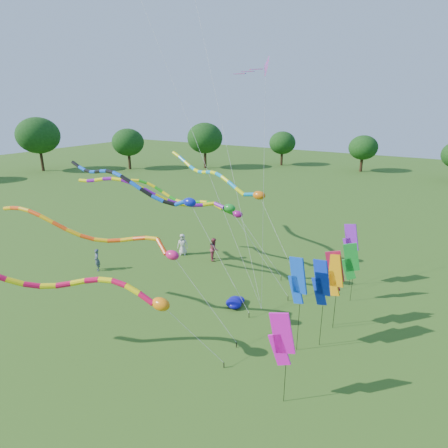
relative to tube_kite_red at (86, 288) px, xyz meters
The scene contains 20 objects.
ground 6.20m from the tube_kite_red, 53.71° to the left, with size 160.00×160.00×0.00m, color #205015.
tree_ring 10.81m from the tube_kite_red, 55.14° to the left, with size 114.93×112.49×9.72m.
tube_kite_red is the anchor object (origin of this frame).
tube_kite_orange 3.37m from the tube_kite_red, 118.24° to the left, with size 13.26×3.34×7.12m.
tube_kite_purple 8.28m from the tube_kite_red, 98.84° to the left, with size 13.55×4.04×8.08m.
tube_kite_blue 8.26m from the tube_kite_red, 113.87° to the left, with size 14.65×1.27×8.47m.
tube_kite_cyan 14.83m from the tube_kite_red, 95.63° to the left, with size 13.79×4.55×8.24m.
tube_kite_green 11.95m from the tube_kite_red, 98.93° to the left, with size 12.03×1.72×6.85m.
delta_kite_high_c 16.70m from the tube_kite_red, 77.53° to the left, with size 4.82×5.75×15.11m.
banner_pole_blue_a 10.05m from the tube_kite_red, 35.03° to the left, with size 1.13×0.43×5.09m.
banner_pole_violet 16.84m from the tube_kite_red, 58.50° to the left, with size 1.16×0.29×4.44m.
banner_pole_green 15.33m from the tube_kite_red, 52.19° to the left, with size 1.12×0.46×3.95m.
banner_pole_red 12.76m from the tube_kite_red, 43.84° to the left, with size 1.14×0.39×4.56m.
banner_pole_orange 12.71m from the tube_kite_red, 43.18° to the left, with size 1.14×0.37×4.42m.
banner_pole_blue_b 11.35m from the tube_kite_red, 36.72° to the left, with size 1.12×0.47×4.77m.
banner_pole_magenta_a 9.26m from the tube_kite_red, 13.19° to the left, with size 1.16×0.26×4.27m.
blue_nylon_heap 9.55m from the tube_kite_red, 68.74° to the left, with size 1.58×1.51×0.43m.
person_a 13.66m from the tube_kite_red, 107.88° to the left, with size 0.87×0.57×1.79m, color beige.
person_b 10.80m from the tube_kite_red, 137.92° to the left, with size 0.62×0.41×1.70m, color #424E5D.
person_c 13.52m from the tube_kite_red, 95.67° to the left, with size 0.89×0.70×1.84m, color #953647.
Camera 1 is at (10.74, -13.97, 12.13)m, focal length 30.00 mm.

